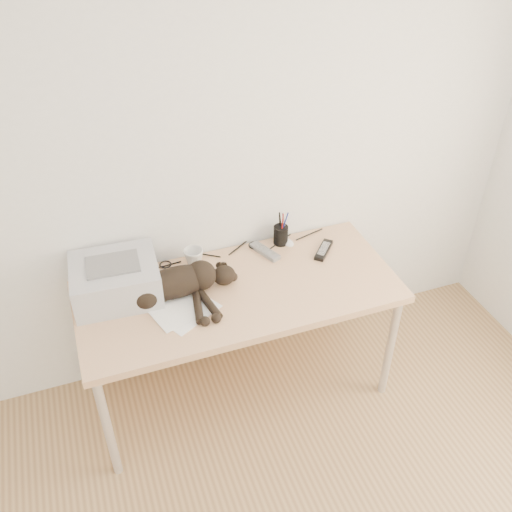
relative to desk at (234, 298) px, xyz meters
name	(u,v)px	position (x,y,z in m)	size (l,w,h in m)	color
wall_back	(213,156)	(0.00, 0.27, 0.69)	(3.50, 3.50, 0.00)	white
desk	(234,298)	(0.00, 0.00, 0.00)	(1.60, 0.70, 0.74)	#DCAC80
printer	(116,280)	(-0.57, 0.08, 0.23)	(0.43, 0.37, 0.19)	silver
papers	(185,311)	(-0.29, -0.15, 0.14)	(0.35, 0.30, 0.01)	white
cat	(172,286)	(-0.32, -0.03, 0.21)	(0.73, 0.34, 0.17)	black
mug	(194,257)	(-0.16, 0.18, 0.18)	(0.10, 0.10, 0.10)	silver
pen_cup	(281,235)	(0.34, 0.20, 0.19)	(0.08, 0.08, 0.20)	black
remote_grey	(265,251)	(0.23, 0.15, 0.14)	(0.05, 0.19, 0.02)	slate
remote_black	(324,250)	(0.53, 0.05, 0.14)	(0.05, 0.18, 0.02)	black
mouse	(287,240)	(0.38, 0.19, 0.15)	(0.06, 0.10, 0.03)	white
cable_tangle	(220,253)	(0.00, 0.22, 0.14)	(1.36, 0.08, 0.01)	black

